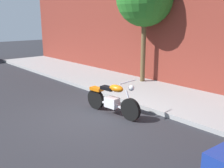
% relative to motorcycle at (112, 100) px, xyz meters
% --- Properties ---
extents(ground_plane, '(60.00, 60.00, 0.00)m').
position_rel_motorcycle_xyz_m(ground_plane, '(-0.20, -0.68, -0.48)').
color(ground_plane, '#28282D').
extents(sidewalk, '(25.28, 3.15, 0.14)m').
position_rel_motorcycle_xyz_m(sidewalk, '(-0.20, 2.61, -0.41)').
color(sidewalk, '#9B9B9B').
rests_on(sidewalk, ground).
extents(motorcycle, '(2.17, 0.70, 1.17)m').
position_rel_motorcycle_xyz_m(motorcycle, '(0.00, 0.00, 0.00)').
color(motorcycle, black).
rests_on(motorcycle, ground).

